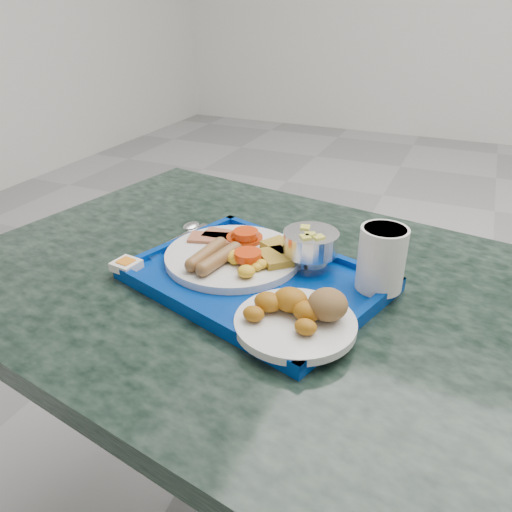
{
  "coord_description": "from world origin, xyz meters",
  "views": [
    {
      "loc": [
        -0.19,
        -1.78,
        1.15
      ],
      "look_at": [
        -0.48,
        -1.12,
        0.77
      ],
      "focal_mm": 35.0,
      "sensor_mm": 36.0,
      "label": 1
    }
  ],
  "objects": [
    {
      "name": "jam_packet",
      "position": [
        -0.7,
        -1.18,
        0.74
      ],
      "size": [
        0.05,
        0.05,
        0.02
      ],
      "rotation": [
        0.0,
        0.0,
        -0.14
      ],
      "color": "white",
      "rests_on": "tray"
    },
    {
      "name": "spoon",
      "position": [
        -0.68,
        -1.01,
        0.73
      ],
      "size": [
        0.03,
        0.17,
        0.01
      ],
      "rotation": [
        0.0,
        0.0,
        -0.09
      ],
      "color": "silver",
      "rests_on": "tray"
    },
    {
      "name": "floor",
      "position": [
        0.0,
        0.0,
        0.0
      ],
      "size": [
        6.0,
        6.0,
        0.0
      ],
      "primitive_type": "plane",
      "color": "#949597",
      "rests_on": "ground"
    },
    {
      "name": "main_plate",
      "position": [
        -0.54,
        -1.08,
        0.74
      ],
      "size": [
        0.24,
        0.24,
        0.04
      ],
      "rotation": [
        0.0,
        0.0,
        -0.21
      ],
      "color": "silver",
      "rests_on": "tray"
    },
    {
      "name": "juice_cup",
      "position": [
        -0.29,
        -1.07,
        0.79
      ],
      "size": [
        0.07,
        0.07,
        0.1
      ],
      "color": "white",
      "rests_on": "tray"
    },
    {
      "name": "bread_plate",
      "position": [
        -0.37,
        -1.22,
        0.75
      ],
      "size": [
        0.17,
        0.17,
        0.06
      ],
      "rotation": [
        0.0,
        0.0,
        0.12
      ],
      "color": "silver",
      "rests_on": "tray"
    },
    {
      "name": "fruit_bowl",
      "position": [
        -0.41,
        -1.04,
        0.77
      ],
      "size": [
        0.1,
        0.1,
        0.07
      ],
      "color": "silver",
      "rests_on": "tray"
    },
    {
      "name": "knife",
      "position": [
        -0.68,
        -1.06,
        0.73
      ],
      "size": [
        0.05,
        0.19,
        0.0
      ],
      "primitive_type": "cube",
      "rotation": [
        0.0,
        0.0,
        -0.18
      ],
      "color": "silver",
      "rests_on": "tray"
    },
    {
      "name": "tray",
      "position": [
        -0.48,
        -1.12,
        0.72
      ],
      "size": [
        0.47,
        0.4,
        0.02
      ],
      "rotation": [
        0.0,
        0.0,
        -0.3
      ],
      "color": "navy",
      "rests_on": "table"
    },
    {
      "name": "table",
      "position": [
        -0.45,
        -1.1,
        0.53
      ],
      "size": [
        1.26,
        0.95,
        0.72
      ],
      "rotation": [
        0.0,
        0.0,
        -0.18
      ],
      "color": "slate",
      "rests_on": "floor"
    }
  ]
}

